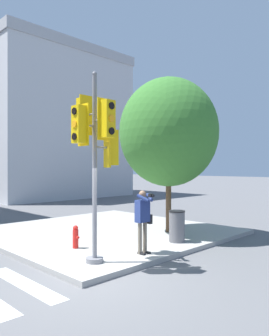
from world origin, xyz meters
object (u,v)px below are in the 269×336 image
(person_photographer, at_px, (143,216))
(fire_hydrant, at_px, (76,237))
(traffic_signal_pole, at_px, (95,140))
(street_tree, at_px, (169,132))
(trash_bin, at_px, (177,226))

(person_photographer, bearing_deg, fire_hydrant, 118.32)
(traffic_signal_pole, distance_m, street_tree, 4.53)
(person_photographer, xyz_separation_m, fire_hydrant, (-0.97, 1.81, -0.70))
(person_photographer, height_order, trash_bin, person_photographer)
(traffic_signal_pole, bearing_deg, trash_bin, -0.81)
(fire_hydrant, bearing_deg, street_tree, -5.87)
(person_photographer, relative_size, street_tree, 0.31)
(fire_hydrant, bearing_deg, trash_bin, -30.13)
(fire_hydrant, bearing_deg, person_photographer, -61.68)
(street_tree, bearing_deg, fire_hydrant, 174.13)
(fire_hydrant, distance_m, trash_bin, 3.20)
(person_photographer, xyz_separation_m, street_tree, (2.86, 1.41, 2.63))
(trash_bin, bearing_deg, traffic_signal_pole, 179.19)
(traffic_signal_pole, xyz_separation_m, person_photographer, (1.47, -0.25, -2.01))
(traffic_signal_pole, distance_m, fire_hydrant, 3.17)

